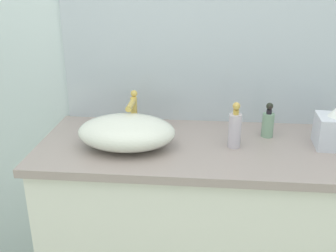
# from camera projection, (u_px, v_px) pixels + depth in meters

# --- Properties ---
(bathroom_wall_rear) EXTENTS (6.00, 0.06, 2.60)m
(bathroom_wall_rear) POSITION_uv_depth(u_px,v_px,m) (187.00, 25.00, 1.65)
(bathroom_wall_rear) COLOR silver
(bathroom_wall_rear) RESTS_ON ground
(vanity_counter) EXTENTS (1.32, 0.54, 0.89)m
(vanity_counter) POSITION_uv_depth(u_px,v_px,m) (204.00, 239.00, 1.67)
(vanity_counter) COLOR white
(vanity_counter) RESTS_ON ground
(sink_basin) EXTENTS (0.37, 0.27, 0.12)m
(sink_basin) POSITION_uv_depth(u_px,v_px,m) (127.00, 132.00, 1.47)
(sink_basin) COLOR silver
(sink_basin) RESTS_ON vanity_counter
(faucet) EXTENTS (0.03, 0.15, 0.17)m
(faucet) POSITION_uv_depth(u_px,v_px,m) (133.00, 109.00, 1.59)
(faucet) COLOR gold
(faucet) RESTS_ON vanity_counter
(soap_dispenser) EXTENTS (0.05, 0.05, 0.18)m
(soap_dispenser) POSITION_uv_depth(u_px,v_px,m) (235.00, 128.00, 1.46)
(soap_dispenser) COLOR silver
(soap_dispenser) RESTS_ON vanity_counter
(lotion_bottle) EXTENTS (0.05, 0.05, 0.14)m
(lotion_bottle) POSITION_uv_depth(u_px,v_px,m) (268.00, 123.00, 1.56)
(lotion_bottle) COLOR gray
(lotion_bottle) RESTS_ON vanity_counter
(tissue_box) EXTENTS (0.14, 0.14, 0.16)m
(tissue_box) POSITION_uv_depth(u_px,v_px,m) (334.00, 130.00, 1.47)
(tissue_box) COLOR silver
(tissue_box) RESTS_ON vanity_counter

